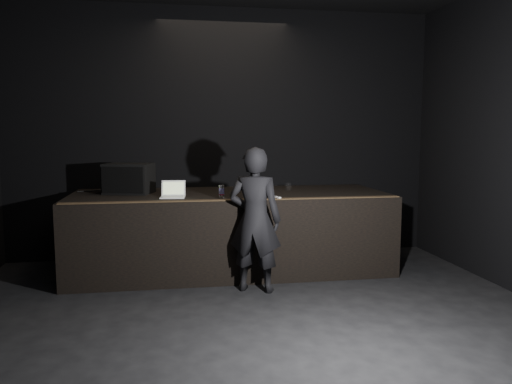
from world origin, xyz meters
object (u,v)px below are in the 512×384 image
Objects in this scene: stage_monitor at (129,179)px; beer_can at (222,192)px; laptop at (173,193)px; person at (255,220)px; stage_riser at (230,231)px.

stage_monitor reaches higher than beer_can.
beer_can is at bearing -10.31° from laptop.
laptop is 0.59m from beer_can.
laptop is 1.11m from person.
stage_monitor is 2.15× the size of laptop.
stage_monitor is 0.74m from laptop.
person reaches higher than laptop.
stage_riser is at bearing 30.57° from laptop.
stage_riser is 1.01m from person.
stage_riser is at bearing 10.71° from stage_monitor.
laptop is 0.19× the size of person.
stage_riser is 0.78m from beer_can.
beer_can is 0.10× the size of person.
laptop is at bearing 164.02° from beer_can.
stage_monitor is at bearing 144.92° from laptop.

